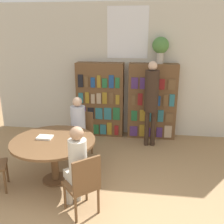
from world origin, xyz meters
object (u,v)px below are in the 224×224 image
object	(u,v)px
flower_vase	(161,47)
seated_reader_left	(77,125)
bookshelf_left	(100,100)
librarian_standing	(151,96)
chair_left_side	(82,132)
seated_reader_right	(77,163)
bookshelf_right	(152,102)
chair_far_side	(83,183)
reading_table	(53,146)

from	to	relation	value
flower_vase	seated_reader_left	bearing A→B (deg)	-139.29
bookshelf_left	librarian_standing	size ratio (longest dim) A/B	0.94
chair_left_side	seated_reader_right	world-z (taller)	seated_reader_right
bookshelf_right	librarian_standing	distance (m)	0.57
bookshelf_left	chair_left_side	world-z (taller)	bookshelf_left
bookshelf_right	seated_reader_left	bearing A→B (deg)	-137.05
bookshelf_left	seated_reader_right	world-z (taller)	bookshelf_left
flower_vase	chair_left_side	xyz separation A→B (m)	(-1.49, -1.14, -1.58)
bookshelf_right	seated_reader_left	size ratio (longest dim) A/B	1.39
seated_reader_right	librarian_standing	distance (m)	2.49
flower_vase	chair_far_side	xyz separation A→B (m)	(-1.03, -2.89, -1.58)
chair_left_side	librarian_standing	world-z (taller)	librarian_standing
bookshelf_left	reading_table	world-z (taller)	bookshelf_left
reading_table	librarian_standing	distance (m)	2.30
seated_reader_left	seated_reader_right	bearing A→B (deg)	116.92
flower_vase	seated_reader_left	size ratio (longest dim) A/B	0.46
flower_vase	librarian_standing	world-z (taller)	flower_vase
chair_far_side	seated_reader_left	distance (m)	1.66
bookshelf_left	librarian_standing	bearing A→B (deg)	-23.21
bookshelf_left	chair_left_side	bearing A→B (deg)	-98.50
flower_vase	chair_far_side	distance (m)	3.45
chair_far_side	librarian_standing	distance (m)	2.61
bookshelf_right	chair_far_side	world-z (taller)	bookshelf_right
chair_left_side	bookshelf_right	bearing A→B (deg)	-128.03
librarian_standing	bookshelf_right	bearing A→B (deg)	86.38
seated_reader_right	reading_table	bearing A→B (deg)	90.00
bookshelf_right	seated_reader_left	world-z (taller)	bookshelf_right
reading_table	chair_left_side	distance (m)	1.02
chair_left_side	seated_reader_left	bearing A→B (deg)	90.00
chair_far_side	librarian_standing	bearing A→B (deg)	28.01
bookshelf_right	seated_reader_right	xyz separation A→B (m)	(-1.03, -2.75, -0.16)
chair_far_side	seated_reader_left	xyz separation A→B (m)	(-0.50, 1.57, 0.21)
seated_reader_right	librarian_standing	bearing A→B (deg)	24.26
bookshelf_right	seated_reader_left	xyz separation A→B (m)	(-1.41, -1.31, -0.15)
bookshelf_right	librarian_standing	bearing A→B (deg)	-93.62
bookshelf_left	seated_reader_right	bearing A→B (deg)	-86.51
reading_table	chair_left_side	xyz separation A→B (m)	(0.22, 0.99, -0.14)
seated_reader_left	seated_reader_right	world-z (taller)	seated_reader_right
bookshelf_left	chair_far_side	distance (m)	2.92
chair_left_side	chair_far_side	world-z (taller)	same
bookshelf_right	reading_table	size ratio (longest dim) A/B	1.27
bookshelf_right	seated_reader_right	size ratio (longest dim) A/B	1.39
bookshelf_right	seated_reader_left	distance (m)	1.93
chair_far_side	seated_reader_right	xyz separation A→B (m)	(-0.12, 0.14, 0.21)
bookshelf_right	chair_left_side	bearing A→B (deg)	-140.31
librarian_standing	chair_far_side	bearing A→B (deg)	-110.27
bookshelf_left	bookshelf_right	size ratio (longest dim) A/B	1.00
seated_reader_left	librarian_standing	distance (m)	1.65
reading_table	librarian_standing	size ratio (longest dim) A/B	0.74
reading_table	chair_far_side	world-z (taller)	chair_far_side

